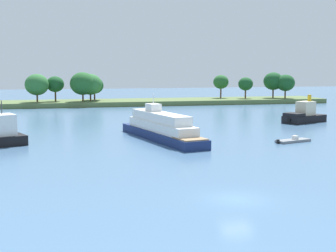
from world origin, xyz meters
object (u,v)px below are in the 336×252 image
white_riverboat (161,128)px  tugboat (304,115)px  channel_buoy_red (135,124)px  fishing_skiff (293,141)px

white_riverboat → tugboat: size_ratio=2.29×
channel_buoy_red → fishing_skiff: bearing=-46.1°
tugboat → fishing_skiff: bearing=-122.4°
fishing_skiff → tugboat: (13.30, 20.93, 1.13)m
fishing_skiff → channel_buoy_red: size_ratio=2.92×
fishing_skiff → white_riverboat: bearing=159.3°
tugboat → channel_buoy_red: tugboat is taller
fishing_skiff → tugboat: tugboat is taller
tugboat → channel_buoy_red: bearing=-177.7°
white_riverboat → fishing_skiff: bearing=-20.7°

